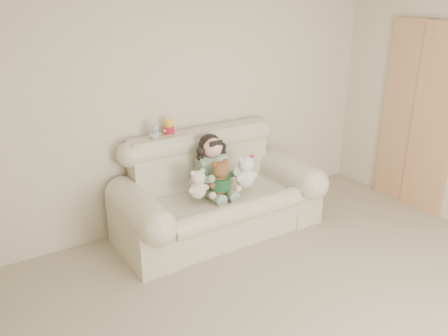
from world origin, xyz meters
TOP-DOWN VIEW (x-y plane):
  - wall_back at (0.00, 2.50)m, footprint 4.50×0.00m
  - sofa at (-0.03, 2.00)m, footprint 2.10×0.95m
  - door_panel at (2.22, 1.40)m, footprint 0.06×0.90m
  - seated_child at (-0.05, 2.08)m, footprint 0.40×0.48m
  - brown_teddy at (-0.09, 1.86)m, footprint 0.31×0.27m
  - white_cat at (0.22, 1.87)m, footprint 0.29×0.23m
  - cream_teddy at (-0.32, 1.89)m, footprint 0.25×0.21m
  - yellow_mini_bear at (-0.37, 2.39)m, footprint 0.14×0.11m
  - grey_mini_plush at (-0.55, 2.33)m, footprint 0.15×0.13m

SIDE VIEW (x-z plane):
  - sofa at x=-0.03m, z-range 0.00..1.03m
  - cream_teddy at x=-0.32m, z-range 0.50..0.85m
  - white_cat at x=0.22m, z-range 0.50..0.91m
  - brown_teddy at x=-0.09m, z-range 0.50..0.92m
  - seated_child at x=-0.05m, z-range 0.42..1.06m
  - door_panel at x=2.22m, z-range 0.00..2.10m
  - grey_mini_plush at x=-0.55m, z-range 1.01..1.21m
  - yellow_mini_bear at x=-0.37m, z-range 1.01..1.22m
  - wall_back at x=0.00m, z-range -0.95..3.55m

